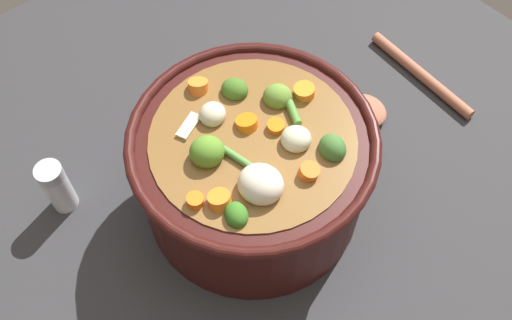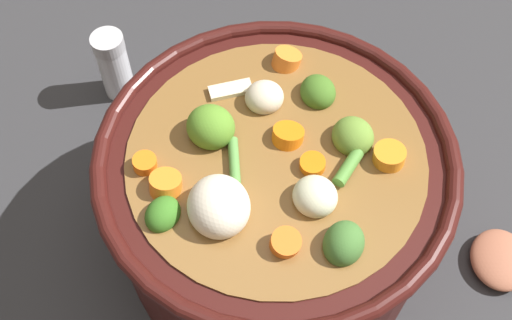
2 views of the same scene
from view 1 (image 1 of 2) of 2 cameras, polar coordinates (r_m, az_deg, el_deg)
ground_plane at (r=0.79m, az=-0.27°, el=-3.90°), size 1.10×1.10×0.00m
cooking_pot at (r=0.72m, az=-0.29°, el=-0.86°), size 0.30×0.30×0.18m
wooden_spoon at (r=0.90m, az=13.24°, el=6.40°), size 0.16×0.20×0.02m
salt_shaker at (r=0.79m, az=-19.04°, el=-2.52°), size 0.04×0.04×0.09m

